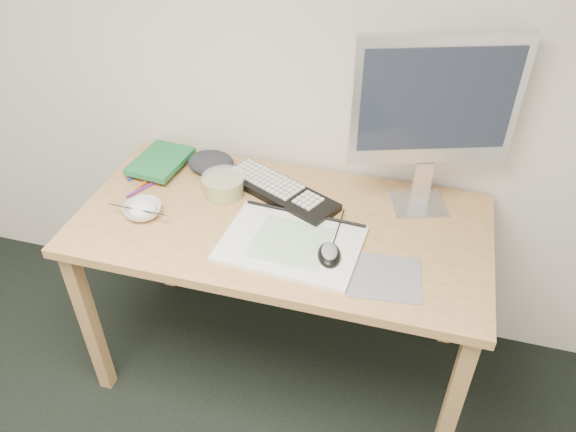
# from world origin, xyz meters

# --- Properties ---
(desk) EXTENTS (1.40, 0.70, 0.75)m
(desk) POSITION_xyz_m (0.32, 1.43, 0.67)
(desk) COLOR tan
(desk) RESTS_ON ground
(mousepad) EXTENTS (0.24, 0.22, 0.00)m
(mousepad) POSITION_xyz_m (0.69, 1.25, 0.75)
(mousepad) COLOR slate
(mousepad) RESTS_ON desk
(sketchpad) EXTENTS (0.46, 0.34, 0.01)m
(sketchpad) POSITION_xyz_m (0.38, 1.32, 0.76)
(sketchpad) COLOR white
(sketchpad) RESTS_ON desk
(keyboard) EXTENTS (0.47, 0.33, 0.03)m
(keyboard) POSITION_xyz_m (0.27, 1.58, 0.76)
(keyboard) COLOR black
(keyboard) RESTS_ON desk
(monitor) EXTENTS (0.51, 0.21, 0.62)m
(monitor) POSITION_xyz_m (0.76, 1.64, 1.14)
(monitor) COLOR silver
(monitor) RESTS_ON desk
(mouse) EXTENTS (0.10, 0.13, 0.04)m
(mouse) POSITION_xyz_m (0.51, 1.28, 0.78)
(mouse) COLOR black
(mouse) RESTS_ON sketchpad
(rice_bowl) EXTENTS (0.14, 0.14, 0.04)m
(rice_bowl) POSITION_xyz_m (-0.15, 1.33, 0.77)
(rice_bowl) COLOR silver
(rice_bowl) RESTS_ON desk
(chopsticks) EXTENTS (0.22, 0.02, 0.02)m
(chopsticks) POSITION_xyz_m (-0.15, 1.31, 0.79)
(chopsticks) COLOR silver
(chopsticks) RESTS_ON rice_bowl
(fruit_tub) EXTENTS (0.16, 0.16, 0.08)m
(fruit_tub) POSITION_xyz_m (0.07, 1.53, 0.79)
(fruit_tub) COLOR #F0D654
(fruit_tub) RESTS_ON desk
(book_red) EXTENTS (0.19, 0.24, 0.02)m
(book_red) POSITION_xyz_m (-0.24, 1.63, 0.76)
(book_red) COLOR maroon
(book_red) RESTS_ON desk
(book_green) EXTENTS (0.20, 0.26, 0.02)m
(book_green) POSITION_xyz_m (-0.22, 1.62, 0.78)
(book_green) COLOR #1C7139
(book_green) RESTS_ON book_red
(cloth_lump) EXTENTS (0.17, 0.15, 0.06)m
(cloth_lump) POSITION_xyz_m (-0.03, 1.67, 0.78)
(cloth_lump) COLOR #23242A
(cloth_lump) RESTS_ON desk
(pencil_pink) EXTENTS (0.19, 0.04, 0.01)m
(pencil_pink) POSITION_xyz_m (0.26, 1.49, 0.75)
(pencil_pink) COLOR pink
(pencil_pink) RESTS_ON desk
(pencil_tan) EXTENTS (0.12, 0.11, 0.01)m
(pencil_tan) POSITION_xyz_m (0.38, 1.45, 0.75)
(pencil_tan) COLOR tan
(pencil_tan) RESTS_ON desk
(pencil_black) EXTENTS (0.17, 0.05, 0.01)m
(pencil_black) POSITION_xyz_m (0.41, 1.48, 0.75)
(pencil_black) COLOR black
(pencil_black) RESTS_ON desk
(marker_blue) EXTENTS (0.06, 0.11, 0.01)m
(marker_blue) POSITION_xyz_m (-0.28, 1.56, 0.76)
(marker_blue) COLOR #212FB2
(marker_blue) RESTS_ON desk
(marker_orange) EXTENTS (0.04, 0.14, 0.01)m
(marker_orange) POSITION_xyz_m (-0.23, 1.53, 0.76)
(marker_orange) COLOR #D15F18
(marker_orange) RESTS_ON desk
(marker_purple) EXTENTS (0.07, 0.12, 0.01)m
(marker_purple) POSITION_xyz_m (-0.23, 1.46, 0.76)
(marker_purple) COLOR #5E2383
(marker_purple) RESTS_ON desk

